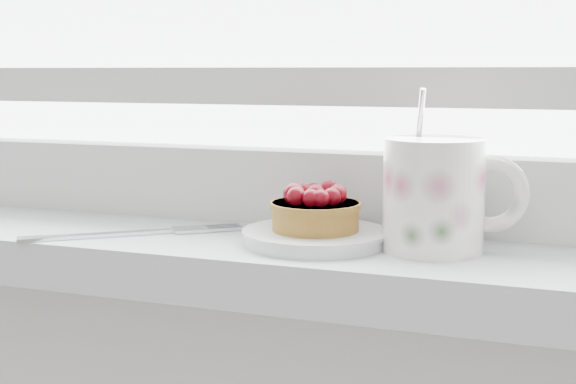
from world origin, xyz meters
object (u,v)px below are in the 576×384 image
at_px(floral_mug, 438,193).
at_px(fork, 132,233).
at_px(saucer, 315,237).
at_px(raspberry_tart, 315,209).

bearing_deg(floral_mug, fork, -173.34).
xyz_separation_m(floral_mug, fork, (-0.26, -0.03, -0.05)).
height_order(saucer, floral_mug, floral_mug).
bearing_deg(saucer, floral_mug, 5.38).
relative_size(saucer, raspberry_tart, 1.62).
distance_m(saucer, raspberry_tart, 0.02).
bearing_deg(raspberry_tart, fork, -172.54).
height_order(floral_mug, fork, floral_mug).
relative_size(raspberry_tart, fork, 0.46).
distance_m(raspberry_tart, fork, 0.17).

